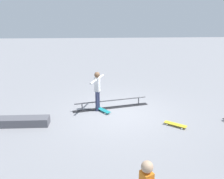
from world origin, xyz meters
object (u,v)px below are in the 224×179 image
at_px(grind_rail, 111,104).
at_px(skateboard_main, 103,110).
at_px(loose_skateboard_yellow, 175,124).
at_px(skate_ledge, 15,122).
at_px(skater_main, 97,88).

relative_size(grind_rail, skateboard_main, 4.36).
bearing_deg(loose_skateboard_yellow, skate_ledge, -147.20).
bearing_deg(loose_skateboard_yellow, skater_main, -173.21).
xyz_separation_m(skate_ledge, loose_skateboard_yellow, (-5.80, 0.41, -0.08)).
bearing_deg(skater_main, skateboard_main, 72.28).
bearing_deg(skateboard_main, skate_ledge, -110.30).
height_order(grind_rail, loose_skateboard_yellow, grind_rail).
xyz_separation_m(skater_main, loose_skateboard_yellow, (-2.79, 1.62, -0.89)).
bearing_deg(skate_ledge, loose_skateboard_yellow, 175.91).
bearing_deg(loose_skateboard_yellow, grind_rail, 177.28).
xyz_separation_m(grind_rail, skate_ledge, (3.59, 1.41, -0.01)).
height_order(skater_main, skateboard_main, skater_main).
bearing_deg(grind_rail, skateboard_main, 33.51).
distance_m(grind_rail, loose_skateboard_yellow, 2.87).
xyz_separation_m(skate_ledge, skateboard_main, (-3.22, -1.03, -0.08)).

